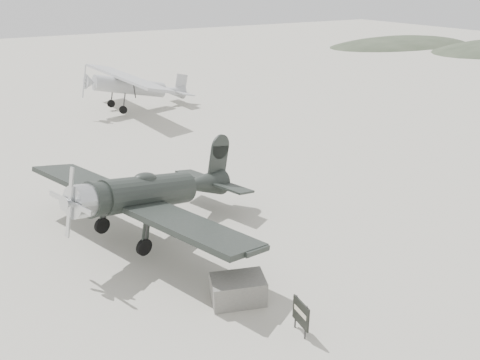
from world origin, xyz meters
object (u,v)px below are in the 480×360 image
object	(u,v)px
equipment_block	(238,290)
sign_board	(301,314)
lowwing_monoplane	(155,192)
highwing_monoplane	(134,83)

from	to	relation	value
equipment_block	sign_board	world-z (taller)	sign_board
lowwing_monoplane	equipment_block	xyz separation A→B (m)	(0.68, -5.29, -1.49)
equipment_block	sign_board	size ratio (longest dim) A/B	1.48
sign_board	lowwing_monoplane	bearing A→B (deg)	105.61
lowwing_monoplane	sign_board	world-z (taller)	lowwing_monoplane
highwing_monoplane	equipment_block	distance (m)	25.11
highwing_monoplane	sign_board	bearing A→B (deg)	-104.46
equipment_block	lowwing_monoplane	bearing A→B (deg)	97.28
lowwing_monoplane	sign_board	xyz separation A→B (m)	(1.49, -7.51, -1.23)
equipment_block	sign_board	xyz separation A→B (m)	(0.81, -2.21, 0.26)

